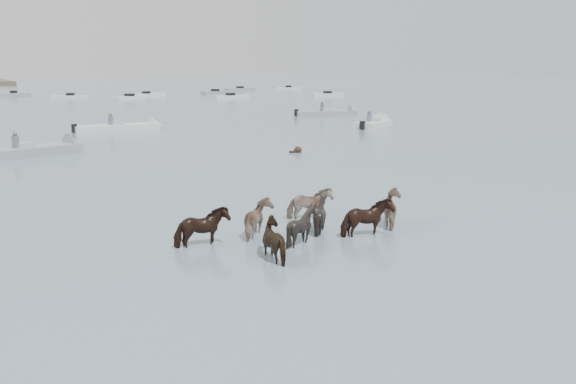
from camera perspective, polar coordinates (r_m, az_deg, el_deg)
ground at (r=16.48m, az=5.85°, el=-5.20°), size 400.00×400.00×0.00m
pony_herd at (r=17.40m, az=1.94°, el=-2.75°), size 7.27×4.18×1.26m
swimming_pony at (r=33.97m, az=0.85°, el=3.86°), size 0.72×0.44×0.44m
motorboat_b at (r=35.76m, az=-22.05°, el=3.60°), size 6.46×3.16×1.92m
motorboat_c at (r=46.76m, az=-14.62°, el=5.82°), size 6.60×1.81×1.92m
motorboat_d at (r=48.67m, az=8.22°, el=6.31°), size 4.90×3.73×1.92m
motorboat_e at (r=58.57m, az=4.27°, el=7.31°), size 6.32×3.42×1.92m
distant_flotilla at (r=88.90m, az=-25.05°, el=7.80°), size 104.64×27.45×0.93m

